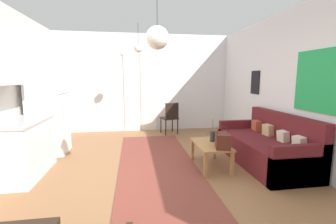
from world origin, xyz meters
The scene contains 13 objects.
ground_plane centered at (0.00, 0.00, -0.05)m, with size 5.51×7.39×0.10m, color #8E603D.
wall_back centered at (0.00, 3.44, 1.38)m, with size 5.11×0.13×2.78m.
wall_right centered at (2.50, 0.00, 1.39)m, with size 0.12×6.99×2.78m.
area_rug centered at (0.06, 0.72, 0.01)m, with size 1.34×3.78×0.01m, color brown.
couch centered at (2.04, 0.42, 0.29)m, with size 0.91×1.97×0.91m.
coffee_table centered at (0.97, 0.39, 0.36)m, with size 0.52×0.87×0.42m.
bamboo_vase centered at (1.03, 0.51, 0.52)m, with size 0.09×0.09×0.41m.
handbag centered at (1.06, 0.12, 0.55)m, with size 0.29×0.35×0.36m.
refrigerator centered at (-2.04, 1.60, 0.90)m, with size 0.67×0.63×1.80m.
kitchen_counter centered at (-2.12, 0.50, 0.77)m, with size 0.64×1.19×2.05m.
accent_chair centered at (0.65, 2.82, 0.49)m, with size 0.51×0.50×0.88m.
pendant_lamp_near centered at (-0.03, -0.35, 2.03)m, with size 0.29×0.29×0.90m.
pendant_lamp_far centered at (-0.20, 2.20, 2.21)m, with size 0.20×0.20×0.67m.
Camera 1 is at (-0.34, -3.23, 1.54)m, focal length 24.27 mm.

